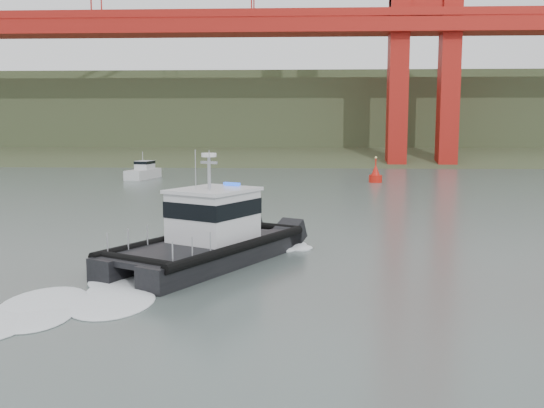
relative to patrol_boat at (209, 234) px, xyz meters
The scene contains 5 objects.
ground 6.29m from the patrol_boat, 72.13° to the right, with size 400.00×400.00×0.00m, color #505F5A.
headlands 119.81m from the patrol_boat, 89.10° to the left, with size 500.00×105.36×27.12m.
patrol_boat is the anchor object (origin of this frame).
motorboat 48.77m from the patrol_boat, 108.27° to the left, with size 3.36×6.66×3.50m.
nav_buoy 44.50m from the patrol_boat, 72.52° to the left, with size 1.55×1.55×3.24m.
Camera 1 is at (2.54, -23.37, 6.77)m, focal length 40.00 mm.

